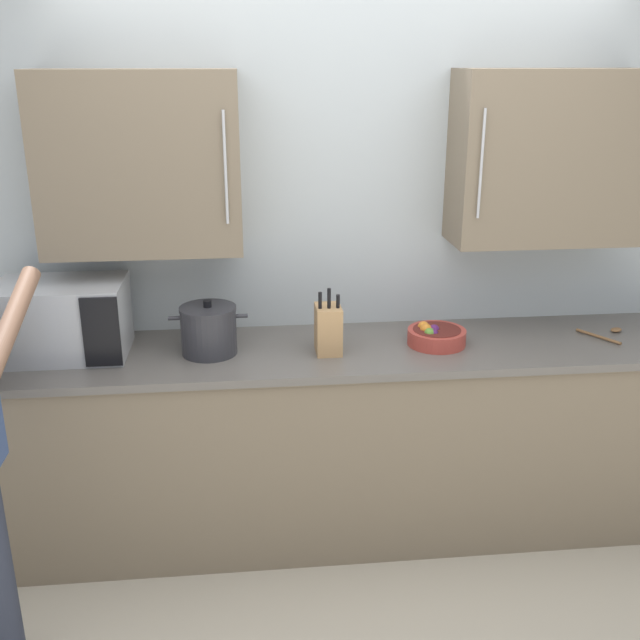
% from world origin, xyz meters
% --- Properties ---
extents(back_wall_tiled, '(4.37, 0.44, 2.53)m').
position_xyz_m(back_wall_tiled, '(-0.00, 1.24, 1.39)').
color(back_wall_tiled, '#B2BCC1').
rests_on(back_wall_tiled, ground_plane).
extents(counter_unit, '(3.47, 0.64, 0.94)m').
position_xyz_m(counter_unit, '(0.00, 0.93, 0.47)').
color(counter_unit, '#756651').
rests_on(counter_unit, ground_plane).
extents(microwave_oven, '(0.55, 0.73, 0.32)m').
position_xyz_m(microwave_oven, '(-1.28, 0.97, 1.10)').
color(microwave_oven, '#B7BABF').
rests_on(microwave_oven, counter_unit).
extents(fruit_bowl, '(0.26, 0.26, 0.10)m').
position_xyz_m(fruit_bowl, '(0.38, 0.93, 0.98)').
color(fruit_bowl, '#AD3D33').
rests_on(fruit_bowl, counter_unit).
extents(knife_block, '(0.11, 0.15, 0.30)m').
position_xyz_m(knife_block, '(-0.11, 0.89, 1.05)').
color(knife_block, tan).
rests_on(knife_block, counter_unit).
extents(wooden_spoon, '(0.23, 0.21, 0.02)m').
position_xyz_m(wooden_spoon, '(1.21, 0.96, 0.95)').
color(wooden_spoon, brown).
rests_on(wooden_spoon, counter_unit).
extents(stock_pot, '(0.34, 0.25, 0.24)m').
position_xyz_m(stock_pot, '(-0.63, 0.93, 1.05)').
color(stock_pot, '#2D2D33').
rests_on(stock_pot, counter_unit).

